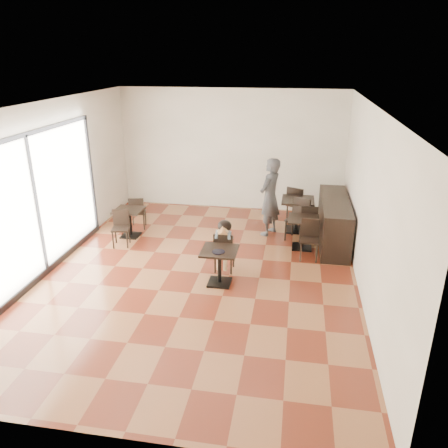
% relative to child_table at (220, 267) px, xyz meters
% --- Properties ---
extents(floor, '(6.00, 8.00, 0.01)m').
position_rel_child_table_xyz_m(floor, '(-0.46, 0.34, -0.34)').
color(floor, brown).
rests_on(floor, ground).
extents(ceiling, '(6.00, 8.00, 0.01)m').
position_rel_child_table_xyz_m(ceiling, '(-0.46, 0.34, 2.86)').
color(ceiling, silver).
rests_on(ceiling, floor).
extents(wall_back, '(6.00, 0.01, 3.20)m').
position_rel_child_table_xyz_m(wall_back, '(-0.46, 4.34, 1.26)').
color(wall_back, white).
rests_on(wall_back, floor).
extents(wall_front, '(6.00, 0.01, 3.20)m').
position_rel_child_table_xyz_m(wall_front, '(-0.46, -3.66, 1.26)').
color(wall_front, white).
rests_on(wall_front, floor).
extents(wall_left, '(0.01, 8.00, 3.20)m').
position_rel_child_table_xyz_m(wall_left, '(-3.46, 0.34, 1.26)').
color(wall_left, white).
rests_on(wall_left, floor).
extents(wall_right, '(0.01, 8.00, 3.20)m').
position_rel_child_table_xyz_m(wall_right, '(2.54, 0.34, 1.26)').
color(wall_right, white).
rests_on(wall_right, floor).
extents(storefront_window, '(0.04, 4.50, 2.60)m').
position_rel_child_table_xyz_m(storefront_window, '(-3.43, -0.16, 1.06)').
color(storefront_window, white).
rests_on(storefront_window, floor).
extents(child_table, '(0.65, 0.65, 0.69)m').
position_rel_child_table_xyz_m(child_table, '(0.00, 0.00, 0.00)').
color(child_table, black).
rests_on(child_table, floor).
extents(child_chair, '(0.37, 0.37, 0.83)m').
position_rel_child_table_xyz_m(child_chair, '(0.00, 0.55, 0.07)').
color(child_chair, black).
rests_on(child_chair, floor).
extents(child, '(0.37, 0.52, 1.04)m').
position_rel_child_table_xyz_m(child, '(0.00, 0.55, 0.18)').
color(child, slate).
rests_on(child, child_chair).
extents(plate, '(0.23, 0.23, 0.01)m').
position_rel_child_table_xyz_m(plate, '(0.00, -0.10, 0.35)').
color(plate, black).
rests_on(plate, child_table).
extents(pizza_slice, '(0.24, 0.19, 0.06)m').
position_rel_child_table_xyz_m(pizza_slice, '(0.00, 0.36, 0.56)').
color(pizza_slice, '#D6BF6F').
rests_on(pizza_slice, child).
extents(adult_patron, '(0.68, 0.79, 1.83)m').
position_rel_child_table_xyz_m(adult_patron, '(0.73, 2.57, 0.57)').
color(adult_patron, '#3D3E42').
rests_on(adult_patron, floor).
extents(cafe_table_mid, '(0.67, 0.67, 0.70)m').
position_rel_child_table_xyz_m(cafe_table_mid, '(1.51, 1.88, 0.00)').
color(cafe_table_mid, black).
rests_on(cafe_table_mid, floor).
extents(cafe_table_left, '(0.75, 0.75, 0.67)m').
position_rel_child_table_xyz_m(cafe_table_left, '(-2.46, 1.88, -0.01)').
color(cafe_table_left, black).
rests_on(cafe_table_left, floor).
extents(cafe_table_back, '(1.00, 1.00, 0.80)m').
position_rel_child_table_xyz_m(cafe_table_back, '(1.38, 2.87, 0.05)').
color(cafe_table_back, black).
rests_on(cafe_table_back, floor).
extents(chair_mid_a, '(0.39, 0.39, 0.84)m').
position_rel_child_table_xyz_m(chair_mid_a, '(1.65, 2.43, 0.08)').
color(chair_mid_a, black).
rests_on(chair_mid_a, floor).
extents(chair_mid_b, '(0.39, 0.39, 0.84)m').
position_rel_child_table_xyz_m(chair_mid_b, '(1.65, 1.33, 0.08)').
color(chair_mid_b, black).
rests_on(chair_mid_b, floor).
extents(chair_left_a, '(0.43, 0.43, 0.80)m').
position_rel_child_table_xyz_m(chair_left_a, '(-2.46, 2.43, 0.06)').
color(chair_left_a, black).
rests_on(chair_left_a, floor).
extents(chair_left_b, '(0.43, 0.43, 0.80)m').
position_rel_child_table_xyz_m(chair_left_b, '(-2.46, 1.33, 0.06)').
color(chair_left_b, black).
rests_on(chair_left_b, floor).
extents(chair_back_a, '(0.57, 0.57, 0.96)m').
position_rel_child_table_xyz_m(chair_back_a, '(1.38, 3.42, 0.14)').
color(chair_back_a, black).
rests_on(chair_back_a, floor).
extents(chair_back_b, '(0.57, 0.57, 0.96)m').
position_rel_child_table_xyz_m(chair_back_b, '(1.38, 2.32, 0.14)').
color(chair_back_b, black).
rests_on(chair_back_b, floor).
extents(service_counter, '(0.60, 2.40, 1.00)m').
position_rel_child_table_xyz_m(service_counter, '(2.19, 2.34, 0.16)').
color(service_counter, black).
rests_on(service_counter, floor).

